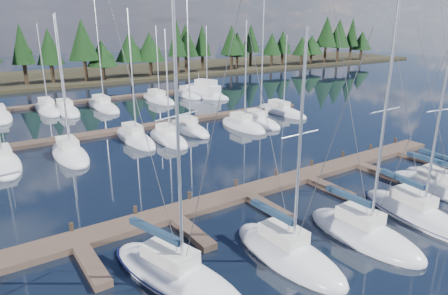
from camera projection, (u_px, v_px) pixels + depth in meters
ground at (170, 153)px, 38.91m from camera, size 260.00×260.00×0.00m
far_shore at (45, 78)px, 86.26m from camera, size 220.00×30.00×0.60m
main_dock at (249, 196)px, 28.85m from camera, size 44.00×6.13×0.90m
back_docks at (106, 113)px, 54.33m from camera, size 50.00×21.80×0.40m
front_sailboat_1 at (176, 275)px, 19.72m from camera, size 5.32×9.52×15.36m
front_sailboat_2 at (287, 253)px, 21.61m from camera, size 3.14×7.88×12.89m
front_sailboat_3 at (363, 234)px, 23.56m from camera, size 3.20×7.74×14.19m
front_sailboat_4 at (416, 214)px, 25.94m from camera, size 3.69×8.93×13.24m
front_sailboat_5 at (443, 189)px, 29.75m from camera, size 2.82×8.54×13.15m
back_sailboat_rows at (119, 119)px, 51.19m from camera, size 43.56×32.52×17.35m
motor_yacht_right at (204, 94)px, 66.62m from camera, size 6.90×10.25×4.89m
tree_line at (48, 47)px, 76.10m from camera, size 184.98×11.62×12.87m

